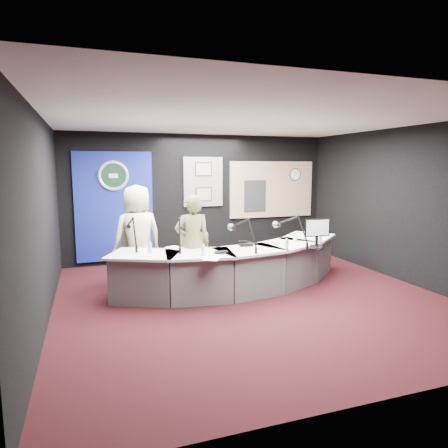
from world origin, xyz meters
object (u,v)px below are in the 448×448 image
object	(u,v)px
armchair_right	(193,262)
person_man	(138,236)
armchair_left	(138,258)
broadcast_desk	(237,267)
person_woman	(193,243)

from	to	relation	value
armchair_right	person_man	world-z (taller)	person_man
armchair_left	person_man	bearing A→B (deg)	0.00
broadcast_desk	person_man	distance (m)	1.82
broadcast_desk	person_woman	bearing A→B (deg)	169.33
armchair_right	person_man	distance (m)	1.11
broadcast_desk	armchair_left	world-z (taller)	armchair_left
armchair_left	person_man	size ratio (longest dim) A/B	0.55
person_man	broadcast_desk	bearing A→B (deg)	139.10
broadcast_desk	person_woman	size ratio (longest dim) A/B	2.76
person_man	armchair_left	bearing A→B (deg)	180.00
armchair_left	person_woman	xyz separation A→B (m)	(0.83, -0.62, 0.32)
person_woman	broadcast_desk	bearing A→B (deg)	174.25
armchair_right	person_woman	bearing A→B (deg)	0.00
armchair_left	armchair_right	size ratio (longest dim) A/B	0.99
broadcast_desk	armchair_left	distance (m)	1.75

